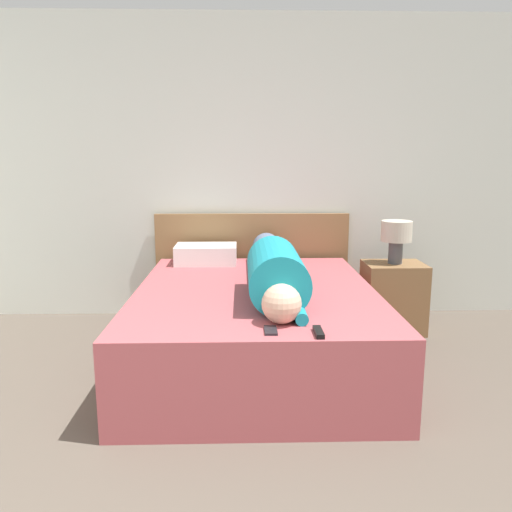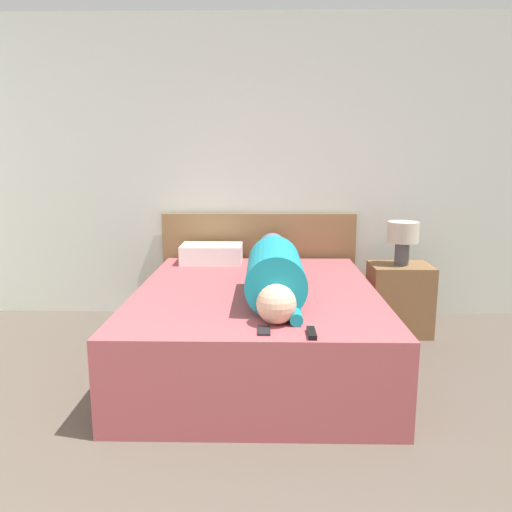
{
  "view_description": "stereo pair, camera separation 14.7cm",
  "coord_description": "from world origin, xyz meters",
  "px_view_note": "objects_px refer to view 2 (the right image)",
  "views": [
    {
      "loc": [
        0.12,
        -0.76,
        1.39
      ],
      "look_at": [
        0.21,
        2.36,
        0.78
      ],
      "focal_mm": 35.0,
      "sensor_mm": 36.0,
      "label": 1
    },
    {
      "loc": [
        0.27,
        -0.76,
        1.39
      ],
      "look_at": [
        0.21,
        2.36,
        0.78
      ],
      "focal_mm": 35.0,
      "sensor_mm": 36.0,
      "label": 2
    }
  ],
  "objects_px": {
    "pillow_near_headboard": "(212,254)",
    "tv_remote": "(312,333)",
    "person_lying": "(274,268)",
    "bed": "(256,325)",
    "table_lamp": "(403,236)",
    "cell_phone": "(264,331)",
    "nightstand": "(399,299)"
  },
  "relations": [
    {
      "from": "cell_phone",
      "to": "bed",
      "type": "bearing_deg",
      "value": 93.59
    },
    {
      "from": "nightstand",
      "to": "pillow_near_headboard",
      "type": "distance_m",
      "value": 1.58
    },
    {
      "from": "tv_remote",
      "to": "table_lamp",
      "type": "bearing_deg",
      "value": 61.13
    },
    {
      "from": "table_lamp",
      "to": "person_lying",
      "type": "xyz_separation_m",
      "value": [
        -1.02,
        -0.68,
        -0.11
      ]
    },
    {
      "from": "bed",
      "to": "table_lamp",
      "type": "height_order",
      "value": "table_lamp"
    },
    {
      "from": "person_lying",
      "to": "tv_remote",
      "type": "bearing_deg",
      "value": -78.74
    },
    {
      "from": "table_lamp",
      "to": "person_lying",
      "type": "height_order",
      "value": "table_lamp"
    },
    {
      "from": "bed",
      "to": "pillow_near_headboard",
      "type": "height_order",
      "value": "pillow_near_headboard"
    },
    {
      "from": "pillow_near_headboard",
      "to": "tv_remote",
      "type": "xyz_separation_m",
      "value": [
        0.68,
        -1.75,
        -0.07
      ]
    },
    {
      "from": "person_lying",
      "to": "bed",
      "type": "bearing_deg",
      "value": 151.21
    },
    {
      "from": "table_lamp",
      "to": "pillow_near_headboard",
      "type": "bearing_deg",
      "value": 172.22
    },
    {
      "from": "bed",
      "to": "tv_remote",
      "type": "height_order",
      "value": "tv_remote"
    },
    {
      "from": "bed",
      "to": "nightstand",
      "type": "bearing_deg",
      "value": 28.43
    },
    {
      "from": "tv_remote",
      "to": "cell_phone",
      "type": "height_order",
      "value": "tv_remote"
    },
    {
      "from": "bed",
      "to": "tv_remote",
      "type": "bearing_deg",
      "value": -72.53
    },
    {
      "from": "table_lamp",
      "to": "tv_remote",
      "type": "bearing_deg",
      "value": -118.87
    },
    {
      "from": "bed",
      "to": "nightstand",
      "type": "relative_size",
      "value": 3.61
    },
    {
      "from": "table_lamp",
      "to": "person_lying",
      "type": "bearing_deg",
      "value": -146.2
    },
    {
      "from": "bed",
      "to": "cell_phone",
      "type": "height_order",
      "value": "cell_phone"
    },
    {
      "from": "table_lamp",
      "to": "cell_phone",
      "type": "bearing_deg",
      "value": -126.04
    },
    {
      "from": "nightstand",
      "to": "person_lying",
      "type": "xyz_separation_m",
      "value": [
        -1.02,
        -0.68,
        0.4
      ]
    },
    {
      "from": "person_lying",
      "to": "cell_phone",
      "type": "bearing_deg",
      "value": -94.59
    },
    {
      "from": "pillow_near_headboard",
      "to": "tv_remote",
      "type": "distance_m",
      "value": 1.88
    },
    {
      "from": "person_lying",
      "to": "cell_phone",
      "type": "height_order",
      "value": "person_lying"
    },
    {
      "from": "bed",
      "to": "table_lamp",
      "type": "xyz_separation_m",
      "value": [
        1.14,
        0.62,
        0.53
      ]
    },
    {
      "from": "person_lying",
      "to": "tv_remote",
      "type": "distance_m",
      "value": 0.89
    },
    {
      "from": "person_lying",
      "to": "pillow_near_headboard",
      "type": "distance_m",
      "value": 1.03
    },
    {
      "from": "tv_remote",
      "to": "cell_phone",
      "type": "bearing_deg",
      "value": 168.2
    },
    {
      "from": "nightstand",
      "to": "tv_remote",
      "type": "distance_m",
      "value": 1.78
    },
    {
      "from": "nightstand",
      "to": "pillow_near_headboard",
      "type": "height_order",
      "value": "pillow_near_headboard"
    },
    {
      "from": "nightstand",
      "to": "pillow_near_headboard",
      "type": "relative_size",
      "value": 1.12
    },
    {
      "from": "bed",
      "to": "person_lying",
      "type": "height_order",
      "value": "person_lying"
    }
  ]
}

